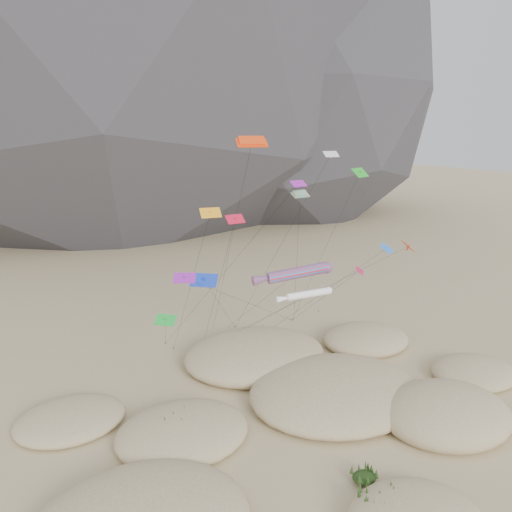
{
  "coord_description": "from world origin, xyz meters",
  "views": [
    {
      "loc": [
        -24.06,
        -32.19,
        26.18
      ],
      "look_at": [
        -2.41,
        12.0,
        13.52
      ],
      "focal_mm": 35.0,
      "sensor_mm": 36.0,
      "label": 1
    }
  ],
  "objects": [
    {
      "name": "delta_kites",
      "position": [
        0.9,
        11.35,
        15.08
      ],
      "size": [
        30.05,
        20.25,
        23.49
      ],
      "color": "#BF1241",
      "rests_on": "ground"
    },
    {
      "name": "white_tube_kite",
      "position": [
        1.17,
        8.0,
        10.06
      ],
      "size": [
        5.84,
        16.09,
        10.65
      ],
      "color": "white",
      "rests_on": "ground"
    },
    {
      "name": "dune_grass",
      "position": [
        -0.54,
        4.18,
        0.82
      ],
      "size": [
        42.06,
        27.41,
        1.55
      ],
      "color": "black",
      "rests_on": "ground"
    },
    {
      "name": "ground",
      "position": [
        0.0,
        0.0,
        0.0
      ],
      "size": [
        500.0,
        500.0,
        0.0
      ],
      "primitive_type": "plane",
      "color": "#CCB789",
      "rests_on": "ground"
    },
    {
      "name": "kite_stakes",
      "position": [
        1.19,
        23.62,
        0.15
      ],
      "size": [
        23.4,
        4.65,
        0.3
      ],
      "color": "#3F2D1E",
      "rests_on": "ground"
    },
    {
      "name": "rainbow_tube_kite",
      "position": [
        2.72,
        12.78,
        10.8
      ],
      "size": [
        9.25,
        14.55,
        11.83
      ],
      "color": "red",
      "rests_on": "ground"
    },
    {
      "name": "multi_parafoil",
      "position": [
        2.81,
        12.23,
        19.23
      ],
      "size": [
        7.6,
        12.39,
        19.95
      ],
      "color": "orange",
      "rests_on": "ground"
    },
    {
      "name": "dunes",
      "position": [
        -1.65,
        4.4,
        0.76
      ],
      "size": [
        50.12,
        38.41,
        3.98
      ],
      "color": "#CCB789",
      "rests_on": "ground"
    },
    {
      "name": "orange_parafoil",
      "position": [
        -2.97,
        11.88,
        24.66
      ],
      "size": [
        3.16,
        15.7,
        25.46
      ],
      "color": "#EA3A0C",
      "rests_on": "ground"
    }
  ]
}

